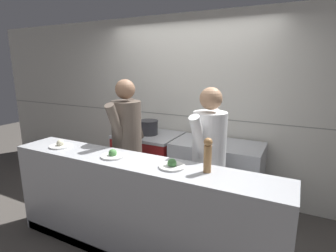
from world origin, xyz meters
TOP-DOWN VIEW (x-y plane):
  - ground_plane at (0.00, 0.00)m, footprint 14.00×14.00m
  - wall_back_tiled at (0.00, 1.36)m, footprint 8.00×0.06m
  - oven_range at (-0.45, 0.96)m, footprint 0.89×0.71m
  - prep_counter at (0.59, 0.96)m, footprint 1.15×0.65m
  - pass_counter at (0.14, -0.28)m, footprint 2.82×0.45m
  - stock_pot at (-0.43, 0.93)m, footprint 0.28×0.28m
  - plated_dish_main at (-0.83, -0.29)m, footprint 0.24×0.24m
  - plated_dish_appetiser at (-0.10, -0.29)m, footprint 0.23×0.23m
  - plated_dish_dessert at (0.53, -0.27)m, footprint 0.24×0.24m
  - pepper_mill at (0.84, -0.23)m, footprint 0.07×0.07m
  - chef_head_cook at (-0.32, 0.24)m, footprint 0.38×0.76m
  - chef_sous at (0.70, 0.24)m, footprint 0.39×0.74m

SIDE VIEW (x-z plane):
  - ground_plane at x=0.00m, z-range 0.00..0.00m
  - prep_counter at x=0.59m, z-range 0.00..0.91m
  - oven_range at x=-0.45m, z-range 0.00..0.91m
  - pass_counter at x=0.14m, z-range 0.00..1.01m
  - chef_sous at x=0.70m, z-range 0.10..1.78m
  - chef_head_cook at x=-0.32m, z-range 0.10..1.84m
  - stock_pot at x=-0.43m, z-range 0.92..1.12m
  - plated_dish_appetiser at x=-0.10m, z-range 0.99..1.07m
  - plated_dish_dessert at x=0.53m, z-range 0.99..1.07m
  - plated_dish_main at x=-0.83m, z-range 0.99..1.07m
  - pepper_mill at x=0.84m, z-range 1.02..1.32m
  - wall_back_tiled at x=0.00m, z-range 0.00..2.60m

